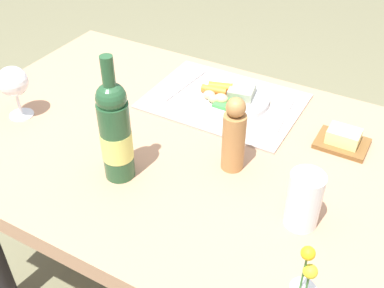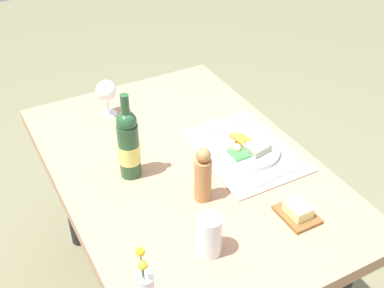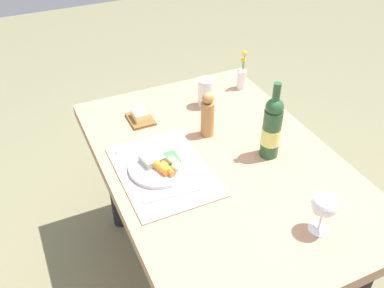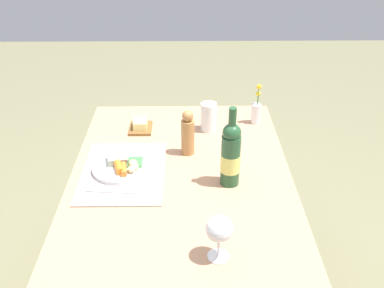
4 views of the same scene
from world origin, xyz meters
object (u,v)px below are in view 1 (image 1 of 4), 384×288
Objects in this scene: dinner_plate at (229,97)px; knife at (185,85)px; dining_table at (177,168)px; water_tumbler at (303,203)px; wine_glass at (13,83)px; fork at (285,112)px; butter_dish at (343,139)px; pepper_mill at (234,136)px; wine_bottle at (115,132)px.

dinner_plate is 1.07× the size of knife.
water_tumbler is (-0.38, 0.12, 0.16)m from dining_table.
wine_glass is at bearing 15.01° from dining_table.
fork is 1.35× the size of wine_glass.
knife is at bearing -132.57° from wine_glass.
fork is at bearing -150.31° from wine_glass.
knife is 1.66× the size of butter_dish.
wine_glass is at bearing 20.30° from butter_dish.
dinner_plate is 1.13× the size of fork.
fork is at bearing -172.91° from knife.
wine_glass is at bearing 35.78° from dinner_plate.
wine_bottle is at bearing 35.19° from pepper_mill.
pepper_mill reaches higher than fork.
wine_bottle reaches higher than dinner_plate.
wine_bottle is 2.40× the size of butter_dish.
water_tumbler is 0.42× the size of wine_bottle.
dining_table is 5.48× the size of dinner_plate.
water_tumbler is 0.31m from butter_dish.
knife is (0.11, -0.24, 0.11)m from dining_table.
wine_bottle reaches higher than butter_dish.
wine_bottle reaches higher than fork.
dinner_plate is 0.60m from wine_glass.
dining_table is 8.37× the size of wine_glass.
dinner_plate is at bearing -6.94° from butter_dish.
dining_table is 0.28m from knife.
knife is at bearing -2.49° from fork.
dinner_plate is 0.35m from butter_dish.
wine_glass reaches higher than water_tumbler.
wine_glass is 0.77× the size of pepper_mill.
dining_table is 0.26m from dinner_plate.
dining_table is 6.47× the size of pepper_mill.
water_tumbler is 0.82m from wine_glass.
wine_glass is at bearing 25.07° from fork.
fork is (-0.21, -0.25, 0.11)m from dining_table.
dining_table is 9.73× the size of butter_dish.
wine_glass is (0.64, 0.37, 0.10)m from fork.
pepper_mill is 1.50× the size of butter_dish.
butter_dish is at bearing -159.70° from wine_glass.
wine_glass is (0.44, 0.12, 0.20)m from dining_table.
water_tumbler is 0.87× the size of wine_glass.
fork is at bearing -19.52° from butter_dish.
butter_dish is at bearing 155.87° from fork.
dining_table is 0.29m from wine_bottle.
water_tumbler is at bearing -171.80° from wine_bottle.
wine_glass is at bearing -0.36° from water_tumbler.
wine_bottle is 1.60× the size of pepper_mill.
wine_bottle is at bearing 8.20° from water_tumbler.
knife is at bearing -3.60° from dinner_plate.
water_tumbler reaches higher than knife.
dinner_plate is 0.30m from pepper_mill.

